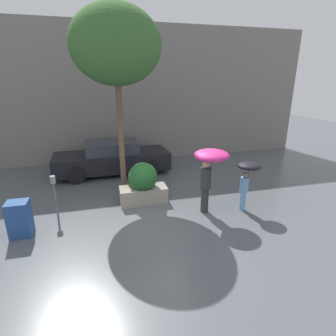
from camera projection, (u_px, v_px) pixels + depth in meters
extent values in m
plane|color=#51565B|center=(148.00, 228.00, 6.78)|extent=(40.00, 40.00, 0.00)
cube|color=gray|center=(120.00, 95.00, 11.79)|extent=(18.00, 0.30, 6.00)
cube|color=gray|center=(143.00, 194.00, 8.18)|extent=(1.44, 0.69, 0.50)
sphere|color=#1E5123|center=(143.00, 177.00, 8.00)|extent=(0.89, 0.89, 0.89)
cylinder|color=#2D2D33|center=(205.00, 200.00, 7.53)|extent=(0.22, 0.22, 0.75)
cylinder|color=#2D2D33|center=(206.00, 178.00, 7.32)|extent=(0.31, 0.31, 0.59)
sphere|color=tan|center=(206.00, 164.00, 7.19)|extent=(0.20, 0.20, 0.20)
cylinder|color=#4C4C51|center=(211.00, 167.00, 7.13)|extent=(0.02, 0.02, 0.65)
ellipsoid|color=#E02D84|center=(212.00, 155.00, 7.03)|extent=(0.95, 0.95, 0.30)
cylinder|color=#669ED1|center=(243.00, 201.00, 7.68)|extent=(0.17, 0.17, 0.57)
cylinder|color=#669ED1|center=(244.00, 185.00, 7.51)|extent=(0.24, 0.24, 0.45)
sphere|color=#997056|center=(245.00, 175.00, 7.42)|extent=(0.15, 0.15, 0.15)
cylinder|color=#4C4C51|center=(248.00, 175.00, 7.46)|extent=(0.02, 0.02, 0.54)
ellipsoid|color=black|center=(249.00, 166.00, 7.37)|extent=(0.66, 0.66, 0.21)
cube|color=black|center=(113.00, 161.00, 10.71)|extent=(4.60, 1.85, 0.68)
cube|color=#2D333D|center=(112.00, 147.00, 10.53)|extent=(2.10, 1.49, 0.47)
cylinder|color=black|center=(76.00, 175.00, 9.63)|extent=(0.64, 0.25, 0.63)
cylinder|color=black|center=(78.00, 163.00, 11.14)|extent=(0.64, 0.25, 0.63)
cylinder|color=black|center=(151.00, 168.00, 10.40)|extent=(0.64, 0.25, 0.63)
cylinder|color=black|center=(142.00, 157.00, 11.91)|extent=(0.64, 0.25, 0.63)
cylinder|color=brown|center=(121.00, 135.00, 8.55)|extent=(0.18, 0.18, 3.87)
ellipsoid|color=#38662D|center=(116.00, 46.00, 7.70)|extent=(2.71, 2.71, 2.30)
cylinder|color=#595B60|center=(56.00, 200.00, 7.17)|extent=(0.05, 0.05, 1.03)
cylinder|color=gray|center=(53.00, 180.00, 6.98)|extent=(0.14, 0.14, 0.20)
cube|color=navy|center=(20.00, 219.00, 6.34)|extent=(0.50, 0.44, 0.90)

